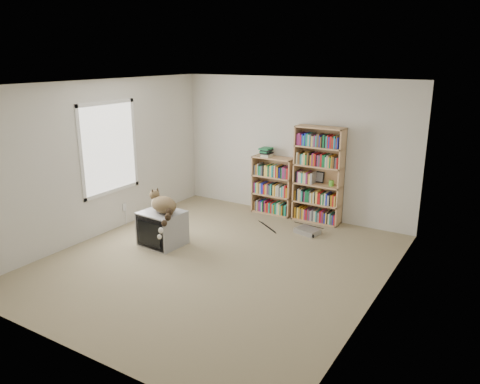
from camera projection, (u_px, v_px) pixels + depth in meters
The scene contains 17 objects.
floor at pixel (217, 262), 6.73m from camera, with size 4.50×5.00×0.01m, color tan.
wall_back at pixel (294, 148), 8.43m from camera, with size 4.50×0.02×2.50m, color beige.
wall_front at pixel (64, 236), 4.33m from camera, with size 4.50×0.02×2.50m, color beige.
wall_left at pixel (100, 159), 7.50m from camera, with size 0.02×5.00×2.50m, color beige.
wall_right at pixel (381, 204), 5.26m from camera, with size 0.02×5.00×2.50m, color beige.
ceiling at pixel (214, 84), 6.03m from camera, with size 4.50×5.00×0.02m, color white.
window at pixel (109, 148), 7.62m from camera, with size 0.02×1.22×1.52m, color white.
crt_tv at pixel (163, 228), 7.28m from camera, with size 0.66×0.60×0.54m.
cat at pixel (163, 208), 7.08m from camera, with size 0.66×0.64×0.56m.
bookcase_tall at pixel (319, 177), 8.16m from camera, with size 0.85×0.30×1.70m.
bookcase_short at pixel (274, 187), 8.69m from camera, with size 0.78×0.30×1.07m.
book_stack at pixel (266, 152), 8.54m from camera, with size 0.19×0.25×0.16m, color red.
green_mug at pixel (332, 183), 8.04m from camera, with size 0.09×0.09×0.10m, color #5DC036.
framed_print at pixel (320, 177), 8.23m from camera, with size 0.15×0.01×0.20m, color black.
dvd_player at pixel (307, 231), 7.78m from camera, with size 0.38×0.27×0.09m, color #ADADB2.
wall_outlet at pixel (124, 207), 8.12m from camera, with size 0.01×0.08×0.13m, color silver.
floor_cables at pixel (277, 225), 8.15m from camera, with size 1.20×0.70×0.01m, color black, non-canonical shape.
Camera 1 is at (3.49, -5.10, 2.86)m, focal length 35.00 mm.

